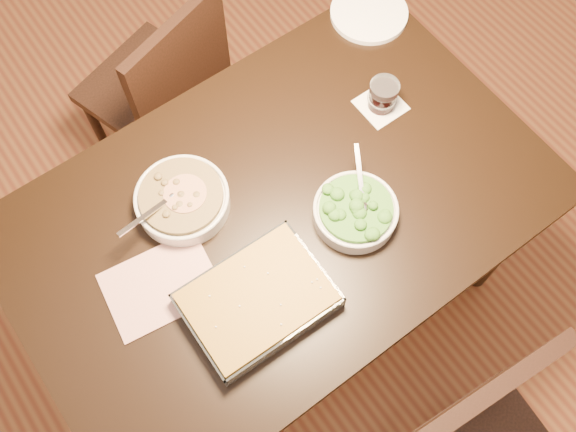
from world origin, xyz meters
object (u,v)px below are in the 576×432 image
object	(u,v)px
stew_bowl	(182,199)
dinner_plate	(369,13)
broccoli_bowl	(355,211)
baking_dish	(257,300)
chair_far	(165,88)
table	(279,222)
wine_tumbler	(383,95)

from	to	relation	value
stew_bowl	dinner_plate	bearing A→B (deg)	14.86
broccoli_bowl	baking_dish	xyz separation A→B (m)	(-0.34, -0.04, -0.00)
broccoli_bowl	chair_far	distance (m)	0.89
table	broccoli_bowl	size ratio (longest dim) A/B	6.05
chair_far	table	bearing A→B (deg)	71.21
table	baking_dish	world-z (taller)	baking_dish
table	baking_dish	distance (m)	0.29
baking_dish	chair_far	size ratio (longest dim) A/B	0.40
broccoli_bowl	chair_far	world-z (taller)	chair_far
broccoli_bowl	stew_bowl	bearing A→B (deg)	139.68
baking_dish	stew_bowl	bearing A→B (deg)	91.75
stew_bowl	baking_dish	world-z (taller)	stew_bowl
stew_bowl	broccoli_bowl	bearing A→B (deg)	-40.32
table	wine_tumbler	size ratio (longest dim) A/B	15.44
broccoli_bowl	chair_far	size ratio (longest dim) A/B	0.27
stew_bowl	chair_far	xyz separation A→B (m)	(0.22, 0.54, -0.30)
table	stew_bowl	world-z (taller)	stew_bowl
chair_far	baking_dish	bearing A→B (deg)	59.25
baking_dish	chair_far	distance (m)	0.95
baking_dish	dinner_plate	size ratio (longest dim) A/B	1.48
chair_far	dinner_plate	bearing A→B (deg)	132.98
broccoli_bowl	chair_far	bearing A→B (deg)	98.07
stew_bowl	broccoli_bowl	size ratio (longest dim) A/B	1.16
dinner_plate	baking_dish	bearing A→B (deg)	-145.57
stew_bowl	broccoli_bowl	distance (m)	0.44
baking_dish	dinner_plate	distance (m)	0.96
baking_dish	chair_far	xyz separation A→B (m)	(0.22, 0.87, -0.30)
table	chair_far	distance (m)	0.72
chair_far	broccoli_bowl	bearing A→B (deg)	81.32
table	broccoli_bowl	distance (m)	0.23
wine_tumbler	table	bearing A→B (deg)	-168.09
wine_tumbler	dinner_plate	size ratio (longest dim) A/B	0.39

